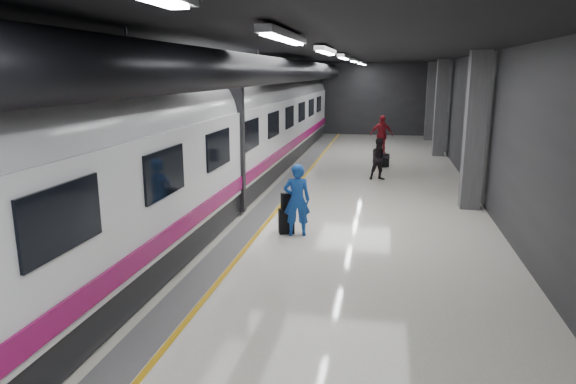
{
  "coord_description": "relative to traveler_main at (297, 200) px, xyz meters",
  "views": [
    {
      "loc": [
        2.07,
        -13.4,
        3.89
      ],
      "look_at": [
        -0.05,
        -2.38,
        1.27
      ],
      "focal_mm": 32.0,
      "sensor_mm": 36.0,
      "label": 1
    }
  ],
  "objects": [
    {
      "name": "ground",
      "position": [
        -0.01,
        1.55,
        -0.89
      ],
      "size": [
        40.0,
        40.0,
        0.0
      ],
      "primitive_type": "plane",
      "color": "silver",
      "rests_on": "ground"
    },
    {
      "name": "platform_hall",
      "position": [
        -0.3,
        2.51,
        2.65
      ],
      "size": [
        10.02,
        40.02,
        4.51
      ],
      "color": "black",
      "rests_on": "ground"
    },
    {
      "name": "train",
      "position": [
        -3.26,
        1.55,
        1.18
      ],
      "size": [
        3.05,
        38.0,
        4.05
      ],
      "color": "black",
      "rests_on": "ground"
    },
    {
      "name": "traveler_main",
      "position": [
        0.0,
        0.0,
        0.0
      ],
      "size": [
        0.73,
        0.56,
        1.78
      ],
      "primitive_type": "imported",
      "rotation": [
        0.0,
        0.0,
        3.36
      ],
      "color": "blue",
      "rests_on": "ground"
    },
    {
      "name": "suitcase_main",
      "position": [
        -0.28,
        0.11,
        -0.58
      ],
      "size": [
        0.43,
        0.35,
        0.61
      ],
      "primitive_type": "cube",
      "rotation": [
        0.0,
        0.0,
        0.35
      ],
      "color": "black",
      "rests_on": "ground"
    },
    {
      "name": "shoulder_bag",
      "position": [
        -0.26,
        0.14,
        -0.08
      ],
      "size": [
        0.34,
        0.29,
        0.4
      ],
      "primitive_type": "cube",
      "rotation": [
        0.0,
        0.0,
        0.5
      ],
      "color": "black",
      "rests_on": "suitcase_main"
    },
    {
      "name": "traveler_far_a",
      "position": [
        1.86,
        7.15,
        -0.11
      ],
      "size": [
        0.89,
        0.78,
        1.55
      ],
      "primitive_type": "imported",
      "rotation": [
        0.0,
        0.0,
        0.29
      ],
      "color": "black",
      "rests_on": "ground"
    },
    {
      "name": "traveler_far_b",
      "position": [
        1.82,
        13.32,
        0.06
      ],
      "size": [
        1.19,
        0.69,
        1.9
      ],
      "primitive_type": "imported",
      "rotation": [
        0.0,
        0.0,
        0.21
      ],
      "color": "maroon",
      "rests_on": "ground"
    },
    {
      "name": "suitcase_far",
      "position": [
        2.01,
        9.93,
        -0.61
      ],
      "size": [
        0.44,
        0.36,
        0.56
      ],
      "primitive_type": "cube",
      "rotation": [
        0.0,
        0.0,
        0.36
      ],
      "color": "black",
      "rests_on": "ground"
    }
  ]
}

